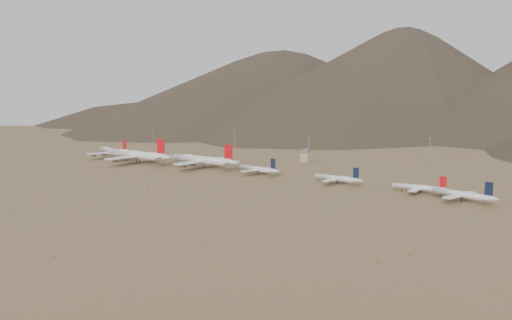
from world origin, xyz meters
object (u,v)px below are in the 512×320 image
Objects in this scene: widebody_west at (114,151)px; control_tower at (306,156)px; narrowbody_a at (259,169)px; widebody_centre at (137,155)px; narrowbody_b at (338,178)px; widebody_east at (203,160)px.

control_tower is (164.55, 87.57, -1.50)m from widebody_west.
widebody_west is 173.35m from narrowbody_a.
narrowbody_b is (192.91, 9.97, -3.96)m from widebody_centre.
control_tower is (47.97, 89.12, -2.24)m from widebody_east.
widebody_centre is 6.68× the size of control_tower.
narrowbody_b is (241.61, -2.95, -2.58)m from widebody_west.
widebody_centre reaches higher than widebody_west.
widebody_centre reaches higher than control_tower.
narrowbody_b is 118.88m from control_tower.
widebody_centre reaches higher than narrowbody_b.
narrowbody_b is 3.29× the size of control_tower.
widebody_west is 50.40m from widebody_centre.
widebody_east is (116.57, -1.55, 0.74)m from widebody_west.
widebody_east reaches higher than narrowbody_a.
narrowbody_a is (173.33, -0.91, -2.25)m from widebody_west.
widebody_west is 1.53× the size of narrowbody_a.
narrowbody_a is at bearing 15.16° from widebody_west.
narrowbody_b is at bearing 3.54° from widebody_centre.
widebody_west is at bearing 165.73° from widebody_centre.
widebody_west is 5.41× the size of control_tower.
widebody_centre is 1.08× the size of widebody_east.
narrowbody_b is (125.03, -1.40, -3.32)m from widebody_east.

